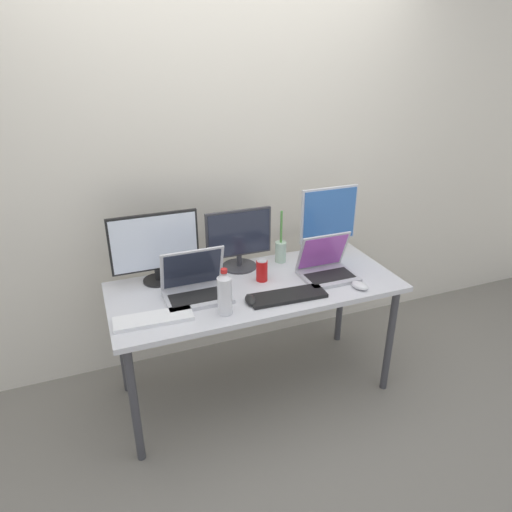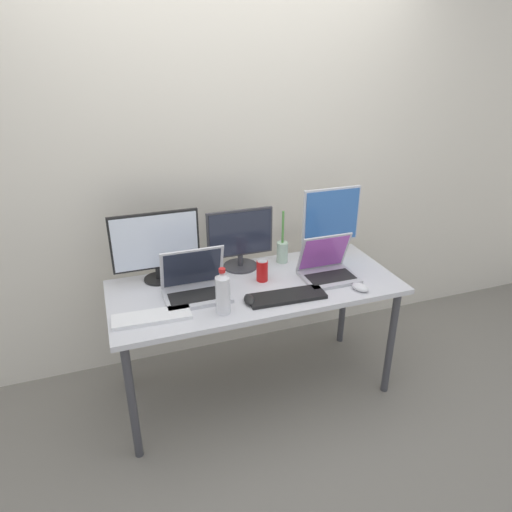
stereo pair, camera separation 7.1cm
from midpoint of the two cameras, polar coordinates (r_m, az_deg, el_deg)
ground_plane at (r=3.01m, az=-0.71°, el=-16.17°), size 16.00×16.00×0.00m
wall_back at (r=2.91m, az=-5.01°, el=11.35°), size 7.00×0.08×2.60m
work_desk at (r=2.62m, az=-0.78°, el=-4.93°), size 1.63×0.69×0.74m
monitor_left at (r=2.60m, az=-13.30°, el=1.24°), size 0.49×0.17×0.41m
monitor_center at (r=2.72m, az=-2.90°, el=2.15°), size 0.40×0.21×0.37m
monitor_right at (r=2.89m, az=8.37°, el=4.52°), size 0.38×0.18×0.45m
laptop_silver at (r=2.48m, az=-8.39°, el=-3.70°), size 0.34×0.26×0.26m
laptop_secondary at (r=2.69m, az=8.01°, el=-1.31°), size 0.31×0.25×0.25m
keyboard_main at (r=2.46m, az=3.12°, el=-5.02°), size 0.42×0.16×0.02m
keyboard_aux at (r=2.32m, az=-13.56°, el=-7.64°), size 0.39×0.15×0.02m
mouse_by_keyboard at (r=2.60m, az=12.08°, el=-3.64°), size 0.10×0.12×0.04m
mouse_by_laptop at (r=2.40m, az=-1.53°, el=-5.51°), size 0.07×0.11×0.04m
water_bottle at (r=2.27m, az=-4.84°, el=-4.67°), size 0.07×0.07×0.25m
soda_can_near_keyboard at (r=2.61m, az=-0.05°, el=-1.83°), size 0.07×0.07×0.13m
bamboo_vase at (r=2.84m, az=2.39°, el=0.70°), size 0.07×0.07×0.33m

